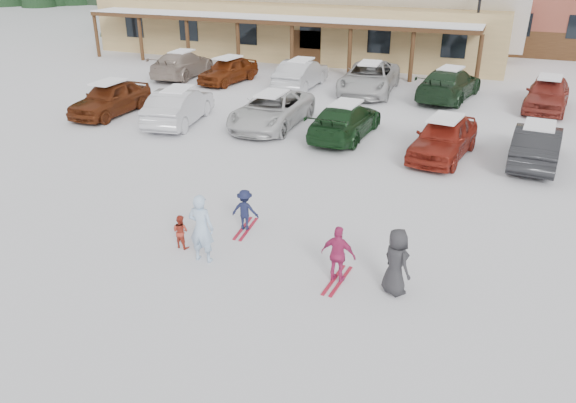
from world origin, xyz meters
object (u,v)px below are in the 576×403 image
at_px(lamp_post, 479,8).
at_px(parked_car_4, 444,137).
at_px(toddler_red, 181,231).
at_px(child_magenta, 338,255).
at_px(parked_car_0, 110,98).
at_px(parked_car_2, 272,110).
at_px(parked_car_3, 345,120).
at_px(parked_car_1, 179,106).
at_px(parked_car_10, 369,78).
at_px(child_navy, 245,210).
at_px(parked_car_11, 449,84).
at_px(adult_skier, 201,228).
at_px(parked_car_12, 547,94).
at_px(bystander_dark, 396,262).
at_px(parked_car_7, 182,64).
at_px(parked_car_9, 301,74).
at_px(parked_car_8, 228,70).
at_px(parked_car_5, 536,145).

height_order(lamp_post, parked_car_4, lamp_post).
height_order(lamp_post, toddler_red, lamp_post).
distance_m(lamp_post, child_magenta, 24.53).
height_order(parked_car_0, parked_car_2, parked_car_0).
bearing_deg(parked_car_4, parked_car_3, 174.94).
relative_size(toddler_red, parked_car_1, 0.19).
xyz_separation_m(parked_car_1, parked_car_10, (6.32, 8.45, 0.02)).
distance_m(child_navy, parked_car_10, 16.52).
height_order(child_navy, parked_car_11, parked_car_11).
bearing_deg(adult_skier, parked_car_12, -117.00).
distance_m(lamp_post, parked_car_11, 6.82).
bearing_deg(bystander_dark, child_navy, 22.16).
bearing_deg(parked_car_7, lamp_post, -161.22).
bearing_deg(parked_car_1, lamp_post, -136.42).
relative_size(parked_car_0, parked_car_7, 0.87).
height_order(child_navy, child_magenta, child_magenta).
distance_m(parked_car_1, parked_car_11, 13.48).
height_order(child_magenta, parked_car_4, parked_car_4).
bearing_deg(parked_car_2, child_magenta, -59.84).
xyz_separation_m(parked_car_9, parked_car_11, (7.75, 0.43, 0.01)).
relative_size(child_navy, parked_car_11, 0.22).
bearing_deg(parked_car_3, child_magenta, 108.29).
bearing_deg(parked_car_11, parked_car_4, 105.29).
xyz_separation_m(parked_car_1, parked_car_4, (11.23, -0.17, -0.02)).
height_order(parked_car_3, parked_car_10, parked_car_10).
height_order(child_magenta, parked_car_11, parked_car_11).
distance_m(adult_skier, parked_car_7, 21.61).
bearing_deg(parked_car_8, toddler_red, -57.31).
relative_size(adult_skier, bystander_dark, 1.12).
relative_size(toddler_red, parked_car_12, 0.20).
bearing_deg(toddler_red, parked_car_3, -90.81).
bearing_deg(parked_car_4, parked_car_10, 128.23).
height_order(toddler_red, parked_car_0, parked_car_0).
xyz_separation_m(child_navy, bystander_dark, (4.43, -1.57, 0.21)).
bearing_deg(parked_car_9, lamp_post, -141.54).
distance_m(child_magenta, parked_car_3, 10.84).
relative_size(parked_car_5, parked_car_8, 1.04).
relative_size(child_navy, parked_car_7, 0.23).
height_order(parked_car_4, parked_car_7, parked_car_4).
xyz_separation_m(adult_skier, parked_car_0, (-10.38, 10.03, -0.13)).
height_order(toddler_red, parked_car_9, parked_car_9).
bearing_deg(parked_car_0, parked_car_2, 8.58).
height_order(child_navy, parked_car_0, parked_car_0).
height_order(parked_car_1, parked_car_3, parked_car_1).
xyz_separation_m(toddler_red, parked_car_10, (0.47, 18.02, 0.33)).
bearing_deg(child_navy, parked_car_5, -137.20).
bearing_deg(parked_car_0, parked_car_10, 41.07).
height_order(parked_car_3, parked_car_11, parked_car_11).
bearing_deg(parked_car_2, child_navy, -71.23).
relative_size(parked_car_0, parked_car_11, 0.83).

